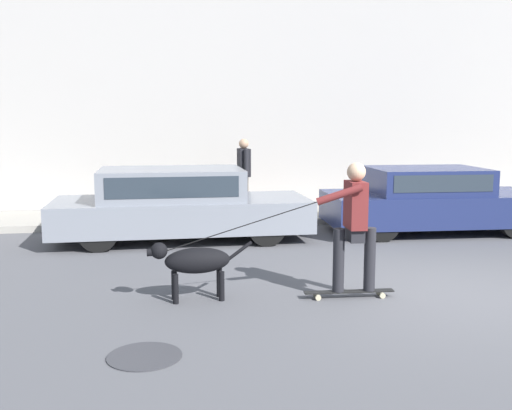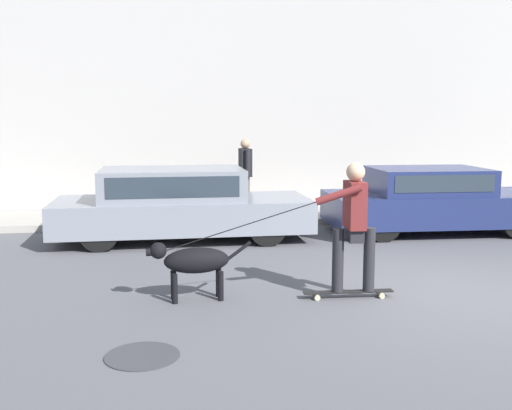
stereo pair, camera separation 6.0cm
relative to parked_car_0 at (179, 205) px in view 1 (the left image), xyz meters
The scene contains 9 objects.
ground_plane 5.28m from the parked_car_0, 50.15° to the right, with size 36.00×36.00×0.00m, color #545459.
back_wall 5.12m from the parked_car_0, 43.96° to the left, with size 32.00×0.30×5.47m.
sidewalk_curb 3.98m from the parked_car_0, 31.64° to the left, with size 30.00×2.00×0.14m.
parked_car_0 is the anchor object (origin of this frame).
parked_car_1 4.82m from the parked_car_0, ahead, with size 4.16×1.89×1.25m.
dog 3.72m from the parked_car_0, 88.67° to the right, with size 1.27×0.36×0.73m.
skateboarder 4.39m from the parked_car_0, 62.80° to the right, with size 2.85×0.58×1.66m.
pedestrian_with_bag 2.48m from the parked_car_0, 53.93° to the left, with size 0.25×0.74×1.61m.
manhole_cover 5.44m from the parked_car_0, 94.92° to the right, with size 0.69×0.69×0.01m.
Camera 1 is at (-3.60, -6.72, 2.18)m, focal length 42.00 mm.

